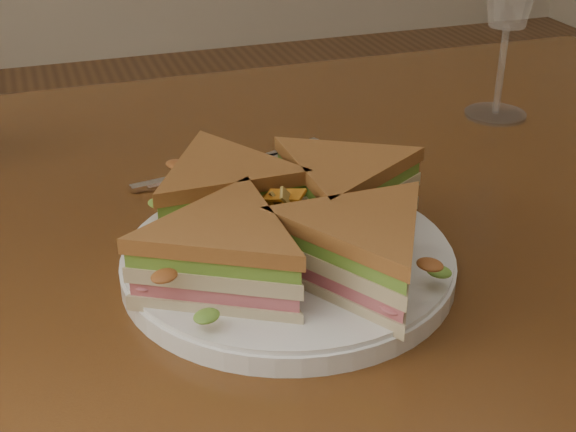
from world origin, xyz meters
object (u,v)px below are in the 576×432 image
at_px(sandwich_wedges, 288,222).
at_px(plate, 288,263).
at_px(table, 287,294).
at_px(spoon, 213,174).
at_px(knife, 227,170).

bearing_deg(sandwich_wedges, plate, -116.57).
bearing_deg(plate, table, 71.59).
xyz_separation_m(sandwich_wedges, spoon, (-0.01, 0.19, -0.04)).
relative_size(spoon, knife, 0.82).
bearing_deg(plate, sandwich_wedges, 63.43).
height_order(plate, knife, plate).
bearing_deg(table, knife, 110.70).
bearing_deg(knife, sandwich_wedges, -100.52).
height_order(table, spoon, spoon).
bearing_deg(sandwich_wedges, table, 71.59).
height_order(plate, sandwich_wedges, sandwich_wedges).
bearing_deg(spoon, plate, -106.90).
bearing_deg(plate, spoon, 94.24).
relative_size(table, sandwich_wedges, 3.78).
bearing_deg(table, sandwich_wedges, -108.41).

